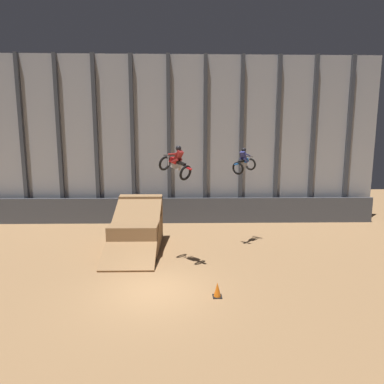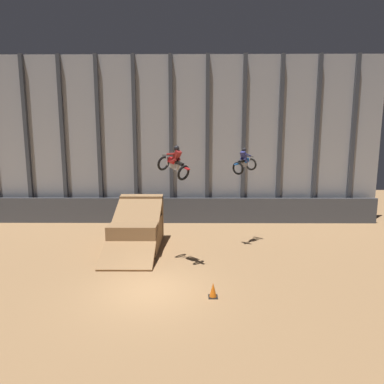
{
  "view_description": "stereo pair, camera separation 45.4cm",
  "coord_description": "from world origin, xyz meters",
  "px_view_note": "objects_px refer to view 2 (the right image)",
  "views": [
    {
      "loc": [
        1.29,
        -11.31,
        5.64
      ],
      "look_at": [
        1.63,
        5.72,
        3.19
      ],
      "focal_mm": 28.0,
      "sensor_mm": 36.0,
      "label": 1
    },
    {
      "loc": [
        1.74,
        -11.31,
        5.64
      ],
      "look_at": [
        1.63,
        5.72,
        3.19
      ],
      "focal_mm": 28.0,
      "sensor_mm": 36.0,
      "label": 2
    }
  ],
  "objects_px": {
    "rider_bike_left_air": "(174,163)",
    "rider_bike_right_air": "(244,162)",
    "traffic_cone_near_ramp": "(213,290)",
    "dirt_ramp": "(138,230)"
  },
  "relations": [
    {
      "from": "traffic_cone_near_ramp",
      "to": "rider_bike_left_air",
      "type": "bearing_deg",
      "value": 117.36
    },
    {
      "from": "rider_bike_left_air",
      "to": "traffic_cone_near_ramp",
      "type": "relative_size",
      "value": 2.96
    },
    {
      "from": "rider_bike_left_air",
      "to": "traffic_cone_near_ramp",
      "type": "height_order",
      "value": "rider_bike_left_air"
    },
    {
      "from": "traffic_cone_near_ramp",
      "to": "dirt_ramp",
      "type": "bearing_deg",
      "value": 123.37
    },
    {
      "from": "dirt_ramp",
      "to": "rider_bike_right_air",
      "type": "relative_size",
      "value": 3.27
    },
    {
      "from": "rider_bike_left_air",
      "to": "traffic_cone_near_ramp",
      "type": "xyz_separation_m",
      "value": [
        1.66,
        -3.2,
        -4.69
      ]
    },
    {
      "from": "rider_bike_right_air",
      "to": "traffic_cone_near_ramp",
      "type": "bearing_deg",
      "value": -67.03
    },
    {
      "from": "dirt_ramp",
      "to": "rider_bike_left_air",
      "type": "relative_size",
      "value": 3.19
    },
    {
      "from": "rider_bike_left_air",
      "to": "rider_bike_right_air",
      "type": "relative_size",
      "value": 1.03
    },
    {
      "from": "dirt_ramp",
      "to": "rider_bike_left_air",
      "type": "height_order",
      "value": "rider_bike_left_air"
    }
  ]
}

